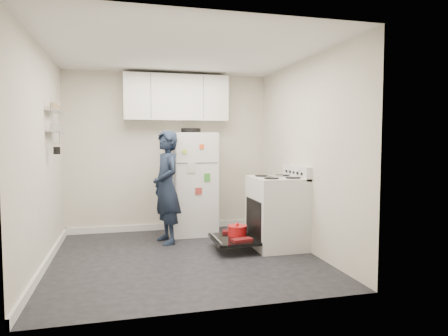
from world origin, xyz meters
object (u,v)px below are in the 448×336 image
object	(u,v)px
open_oven_door	(235,236)
refrigerator	(191,183)
person	(166,187)
electric_range	(276,213)

from	to	relation	value
open_oven_door	refrigerator	xyz separation A→B (m)	(-0.41, 1.06, 0.61)
refrigerator	person	size ratio (longest dim) A/B	1.03
refrigerator	person	bearing A→B (deg)	-131.06
person	refrigerator	bearing A→B (deg)	124.72
open_oven_door	person	bearing A→B (deg)	146.29
electric_range	open_oven_door	xyz separation A→B (m)	(-0.56, 0.04, -0.29)
electric_range	open_oven_door	size ratio (longest dim) A/B	1.53
electric_range	person	size ratio (longest dim) A/B	0.70
electric_range	person	world-z (taller)	person
person	electric_range	bearing A→B (deg)	52.44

